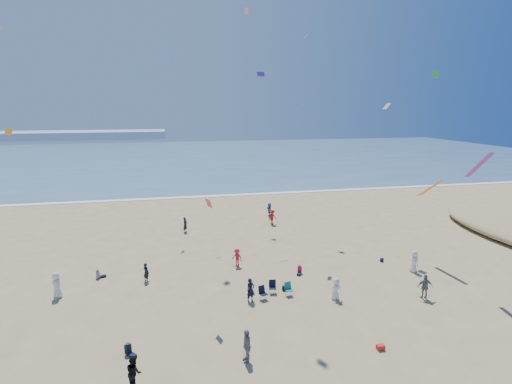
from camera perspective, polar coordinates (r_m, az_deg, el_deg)
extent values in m
cube|color=#476B84|center=(111.75, -10.52, 4.88)|extent=(220.00, 100.00, 0.06)
cube|color=white|center=(62.47, -9.00, -0.71)|extent=(220.00, 1.20, 0.08)
cube|color=#7A8EA8|center=(194.74, -29.37, 7.02)|extent=(110.00, 20.00, 3.20)
imported|color=#344690|center=(50.92, 1.92, -2.54)|extent=(0.54, 1.62, 1.74)
imported|color=slate|center=(32.25, 23.00, -12.34)|extent=(1.17, 0.68, 1.87)
imported|color=#A81A18|center=(47.47, 2.33, -3.61)|extent=(1.33, 1.10, 1.78)
imported|color=black|center=(29.45, -0.79, -13.84)|extent=(0.75, 0.63, 1.75)
imported|color=silver|center=(30.32, 11.36, -13.41)|extent=(0.91, 0.72, 1.64)
imported|color=silver|center=(36.75, 21.64, -9.20)|extent=(0.61, 0.92, 1.87)
imported|color=black|center=(22.50, -17.04, -23.39)|extent=(0.99, 1.08, 1.78)
imported|color=red|center=(35.51, -2.74, -9.32)|extent=(1.14, 1.13, 1.58)
imported|color=silver|center=(33.36, -26.57, -11.78)|extent=(0.96, 1.12, 1.94)
imported|color=black|center=(33.69, -15.43, -11.00)|extent=(0.66, 0.67, 1.57)
imported|color=gray|center=(23.43, -1.33, -21.06)|extent=(0.54, 1.14, 1.90)
imported|color=black|center=(45.26, -10.07, -4.63)|extent=(0.69, 0.75, 1.72)
cube|color=white|center=(30.81, -0.54, -14.00)|extent=(0.35, 0.20, 0.40)
cube|color=black|center=(31.36, 4.06, -13.56)|extent=(0.30, 0.22, 0.38)
cube|color=red|center=(25.75, 17.36, -20.41)|extent=(0.45, 0.30, 0.30)
cube|color=black|center=(38.31, 17.54, -9.25)|extent=(0.28, 0.18, 0.34)
cube|color=pink|center=(54.47, -1.38, 24.46)|extent=(0.49, 0.22, 0.69)
cube|color=purple|center=(37.81, 6.76, 12.17)|extent=(0.70, 0.88, 0.33)
cube|color=orange|center=(35.28, -31.85, 7.33)|extent=(0.78, 0.70, 0.43)
cube|color=blue|center=(47.24, -11.95, 17.73)|extent=(0.41, 0.72, 0.35)
cube|color=#5933A4|center=(48.32, 7.19, 21.22)|extent=(0.59, 0.64, 0.47)
cube|color=#4C2399|center=(43.11, 0.69, 16.50)|extent=(0.85, 0.35, 0.48)
cube|color=green|center=(35.58, 24.28, 15.13)|extent=(0.55, 0.50, 0.58)
cube|color=white|center=(40.74, 18.17, 11.57)|extent=(0.74, 0.70, 0.56)
cube|color=red|center=(26.47, -6.78, -1.60)|extent=(0.46, 0.78, 0.58)
cube|color=orange|center=(53.69, -32.68, 19.12)|extent=(0.50, 0.60, 0.50)
cube|color=#2BA664|center=(57.32, -12.16, 21.26)|extent=(0.41, 0.50, 0.37)
cube|color=#732490|center=(32.93, 29.22, 3.32)|extent=(0.35, 3.14, 2.21)
cube|color=orange|center=(38.34, 23.64, 0.50)|extent=(0.35, 2.64, 1.87)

